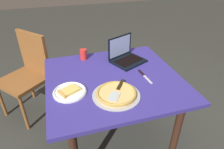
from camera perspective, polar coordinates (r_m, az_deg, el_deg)
ground_plane at (r=2.17m, az=0.37°, el=-16.66°), size 12.00×12.00×0.00m
dining_table at (r=1.76m, az=0.44°, el=-3.27°), size 1.13×1.05×0.70m
laptop at (r=1.96m, az=3.94°, el=5.23°), size 0.38×0.35×0.23m
pizza_plate at (r=1.55m, az=-12.09°, el=-4.82°), size 0.25×0.25×0.04m
pizza_tray at (r=1.49m, az=1.23°, el=-5.50°), size 0.36×0.36×0.04m
table_knife at (r=1.76m, az=9.07°, el=-0.16°), size 0.04×0.23×0.01m
drink_cup at (r=2.00m, az=-8.19°, el=5.79°), size 0.07×0.07×0.10m
chair_near at (r=2.34m, az=-22.94°, el=0.96°), size 0.62×0.62×0.92m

